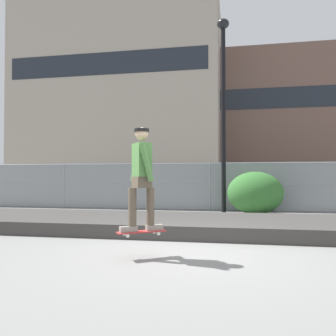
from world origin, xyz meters
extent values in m
plane|color=slate|center=(0.00, 0.00, 0.00)|extent=(120.00, 120.00, 0.00)
cube|color=#3D3A38|center=(0.00, 2.56, 0.15)|extent=(16.29, 2.99, 0.30)
cube|color=#B22D2D|center=(-0.59, -0.41, 0.42)|extent=(0.77, 0.61, 0.02)
cylinder|color=silver|center=(-0.43, -0.19, 0.39)|extent=(0.06, 0.06, 0.05)
cylinder|color=silver|center=(-0.33, -0.34, 0.39)|extent=(0.06, 0.06, 0.05)
cylinder|color=silver|center=(-0.86, -0.48, 0.39)|extent=(0.06, 0.06, 0.05)
cylinder|color=silver|center=(-0.76, -0.63, 0.39)|extent=(0.06, 0.06, 0.05)
cube|color=#99999E|center=(-0.38, -0.26, 0.41)|extent=(0.12, 0.14, 0.01)
cube|color=#99999E|center=(-0.81, -0.56, 0.41)|extent=(0.12, 0.14, 0.01)
cube|color=gray|center=(-0.41, -0.29, 0.47)|extent=(0.29, 0.24, 0.09)
cube|color=gray|center=(-0.77, -0.53, 0.47)|extent=(0.29, 0.24, 0.09)
cylinder|color=brown|center=(-0.46, -0.32, 0.82)|extent=(0.13, 0.13, 0.61)
cylinder|color=brown|center=(-0.72, -0.50, 0.82)|extent=(0.13, 0.13, 0.61)
cube|color=brown|center=(-0.59, -0.41, 1.22)|extent=(0.39, 0.42, 0.18)
cube|color=#4C7F3F|center=(-0.59, -0.41, 1.58)|extent=(0.40, 0.44, 0.54)
cylinder|color=#4C7F3F|center=(-0.73, -0.21, 1.52)|extent=(0.24, 0.20, 0.58)
cylinder|color=#4C7F3F|center=(-0.45, -0.61, 1.52)|extent=(0.24, 0.20, 0.58)
sphere|color=tan|center=(-0.59, -0.41, 2.00)|extent=(0.21, 0.21, 0.21)
cylinder|color=black|center=(-0.59, -0.41, 2.06)|extent=(0.24, 0.24, 0.05)
cylinder|color=gray|center=(-6.03, 7.47, 0.93)|extent=(0.06, 0.06, 1.85)
cylinder|color=gray|center=(0.00, 7.47, 0.93)|extent=(0.06, 0.06, 1.85)
cylinder|color=gray|center=(0.00, 7.47, 1.81)|extent=(24.12, 0.04, 0.04)
cylinder|color=gray|center=(0.00, 7.47, 1.02)|extent=(24.12, 0.04, 0.04)
cylinder|color=gray|center=(0.00, 7.47, 0.06)|extent=(24.12, 0.04, 0.04)
cube|color=gray|center=(0.00, 7.47, 0.93)|extent=(24.12, 0.01, 1.85)
cylinder|color=black|center=(0.54, 6.89, 3.37)|extent=(0.16, 0.16, 6.74)
ellipsoid|color=black|center=(0.54, 6.89, 6.92)|extent=(0.44, 0.44, 0.36)
cube|color=black|center=(-4.88, 10.41, 0.67)|extent=(4.52, 2.11, 0.70)
cube|color=#23282D|center=(-5.08, 10.42, 1.34)|extent=(2.31, 1.76, 0.64)
cylinder|color=black|center=(-3.45, 11.16, 0.32)|extent=(0.66, 0.29, 0.64)
cylinder|color=black|center=(-3.58, 9.46, 0.32)|extent=(0.66, 0.29, 0.64)
cylinder|color=black|center=(-6.17, 11.36, 0.32)|extent=(0.66, 0.29, 0.64)
cylinder|color=black|center=(-6.30, 9.65, 0.32)|extent=(0.66, 0.29, 0.64)
cube|color=#9E9384|center=(-13.00, 36.75, 11.13)|extent=(24.78, 13.14, 22.26)
cube|color=#1E232B|center=(-13.00, 30.16, 13.80)|extent=(22.80, 0.04, 2.50)
cube|color=brown|center=(7.81, 41.93, 8.57)|extent=(29.27, 10.60, 17.14)
cube|color=#1E232B|center=(7.81, 36.61, 10.62)|extent=(26.93, 0.04, 2.50)
ellipsoid|color=#336B2D|center=(1.62, 6.50, 0.74)|extent=(1.91, 1.56, 1.48)
camera|label=1|loc=(0.86, -5.84, 1.31)|focal=37.02mm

